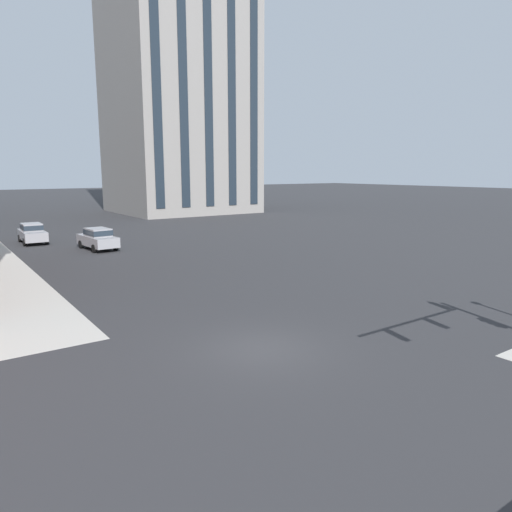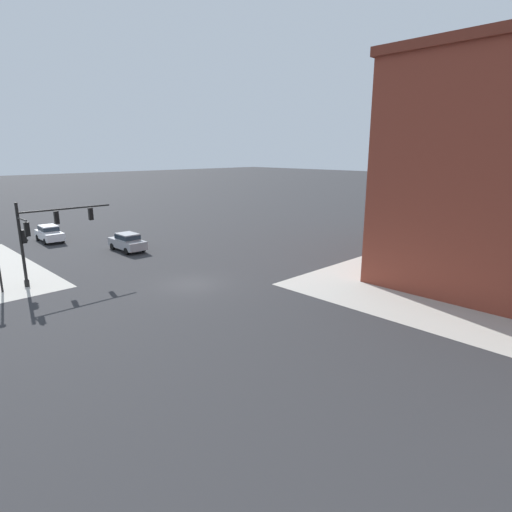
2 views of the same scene
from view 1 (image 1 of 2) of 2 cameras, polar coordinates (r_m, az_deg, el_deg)
The scene contains 3 objects.
ground_plane at distance 16.72m, azimuth 0.68°, elevation -11.11°, with size 320.00×320.00×0.00m, color #2D2D30.
car_main_northbound_far at distance 44.45m, azimuth -25.35°, elevation 2.58°, with size 1.97×4.44×1.68m.
car_cross_eastbound at distance 38.92m, azimuth -18.52°, elevation 2.08°, with size 2.17×4.53×1.68m.
Camera 1 is at (-9.09, -12.65, 6.09)m, focal length 33.20 mm.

